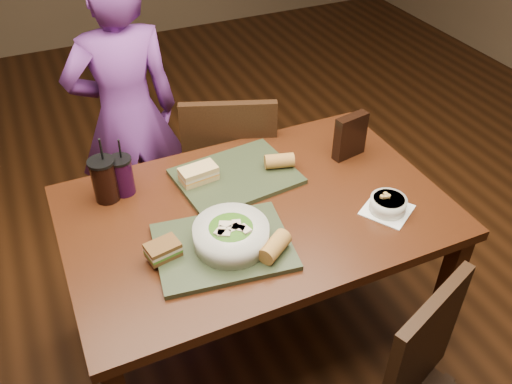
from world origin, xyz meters
TOP-DOWN VIEW (x-y plane):
  - ground at (0.00, 0.00)m, footprint 6.00×6.00m
  - dining_table at (0.00, 0.00)m, footprint 1.30×0.85m
  - chair_far at (0.09, 0.55)m, footprint 0.51×0.52m
  - diner at (-0.24, 0.89)m, footprint 0.51×0.35m
  - tray_near at (-0.18, -0.14)m, footprint 0.46×0.38m
  - tray_far at (0.00, 0.18)m, footprint 0.45×0.36m
  - salad_bowl at (-0.15, -0.15)m, footprint 0.24×0.24m
  - soup_bowl at (0.40, -0.20)m, footprint 0.21×0.21m
  - sandwich_near at (-0.36, -0.11)m, footprint 0.11×0.09m
  - sandwich_far at (-0.13, 0.21)m, footprint 0.14×0.09m
  - baguette_near at (-0.05, -0.24)m, footprint 0.13×0.11m
  - baguette_far at (0.17, 0.16)m, footprint 0.12×0.08m
  - cup_cola at (-0.45, 0.26)m, footprint 0.09×0.09m
  - cup_berry at (-0.39, 0.27)m, footprint 0.08×0.08m
  - chip_bag at (0.46, 0.14)m, footprint 0.14×0.07m

SIDE VIEW (x-z plane):
  - ground at x=0.00m, z-range 0.00..0.00m
  - chair_far at x=0.09m, z-range 0.05..0.96m
  - dining_table at x=0.00m, z-range 0.28..1.03m
  - diner at x=-0.24m, z-range 0.00..1.38m
  - tray_near at x=-0.18m, z-range 0.75..0.77m
  - tray_far at x=0.00m, z-range 0.75..0.77m
  - soup_bowl at x=0.40m, z-range 0.75..0.81m
  - sandwich_near at x=-0.36m, z-range 0.77..0.82m
  - sandwich_far at x=-0.13m, z-range 0.77..0.82m
  - baguette_far at x=0.17m, z-range 0.77..0.82m
  - baguette_near at x=-0.05m, z-range 0.77..0.83m
  - salad_bowl at x=-0.15m, z-range 0.77..0.85m
  - cup_berry at x=-0.39m, z-range 0.71..0.94m
  - cup_cola at x=-0.45m, z-range 0.71..0.96m
  - chip_bag at x=0.46m, z-range 0.75..0.93m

